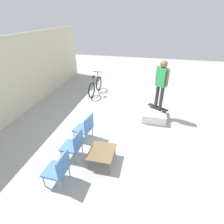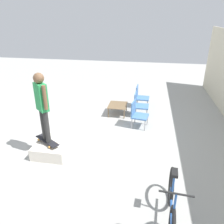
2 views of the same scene
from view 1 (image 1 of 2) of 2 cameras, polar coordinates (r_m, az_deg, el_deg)
name	(u,v)px [view 1 (image 1 of 2)]	position (r m, az deg, el deg)	size (l,w,h in m)	color
ground_plane	(140,133)	(6.23, 8.99, -6.82)	(24.00, 24.00, 0.00)	#A8A8A3
house_wall_back	(8,81)	(7.48, -30.94, 8.58)	(12.00, 0.06, 3.00)	beige
skate_ramp_box	(154,114)	(7.14, 13.51, -0.67)	(1.15, 0.90, 0.35)	silver
skateboard_on_ramp	(158,107)	(7.15, 14.67, 1.46)	(0.63, 0.83, 0.07)	black
person_skater	(162,81)	(6.72, 15.86, 9.77)	(0.41, 0.45, 1.83)	#2D2D2D
coffee_table	(102,152)	(4.91, -3.37, -13.03)	(0.80, 0.68, 0.38)	brown
patio_chair_left	(59,168)	(4.49, -17.02, -17.16)	(0.54, 0.54, 0.89)	#99999E
patio_chair_center	(74,144)	(5.05, -12.25, -10.25)	(0.54, 0.54, 0.89)	#99999E
patio_chair_right	(85,127)	(5.68, -8.70, -4.82)	(0.60, 0.60, 0.89)	#99999E
bicycle	(95,86)	(9.06, -5.46, 8.37)	(1.76, 0.52, 1.06)	black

